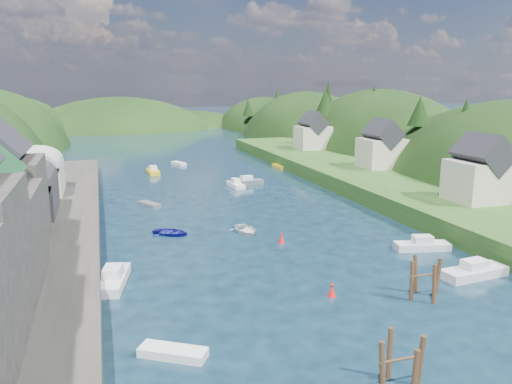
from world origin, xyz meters
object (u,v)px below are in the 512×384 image
object	(u,v)px
piling_cluster_far	(425,282)
piling_cluster_near	(401,369)
channel_buoy_near	(332,291)
channel_buoy_far	(282,238)

from	to	relation	value
piling_cluster_far	piling_cluster_near	bearing A→B (deg)	-130.98
piling_cluster_near	channel_buoy_near	distance (m)	12.52
piling_cluster_near	piling_cluster_far	distance (m)	13.24
piling_cluster_near	channel_buoy_far	distance (m)	26.61
piling_cluster_near	channel_buoy_near	size ratio (longest dim) A/B	3.31
channel_buoy_far	piling_cluster_near	bearing A→B (deg)	-95.99
piling_cluster_far	channel_buoy_far	world-z (taller)	piling_cluster_far
channel_buoy_near	piling_cluster_near	bearing A→B (deg)	-98.45
channel_buoy_near	channel_buoy_far	size ratio (longest dim) A/B	1.00
piling_cluster_near	channel_buoy_far	world-z (taller)	piling_cluster_near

